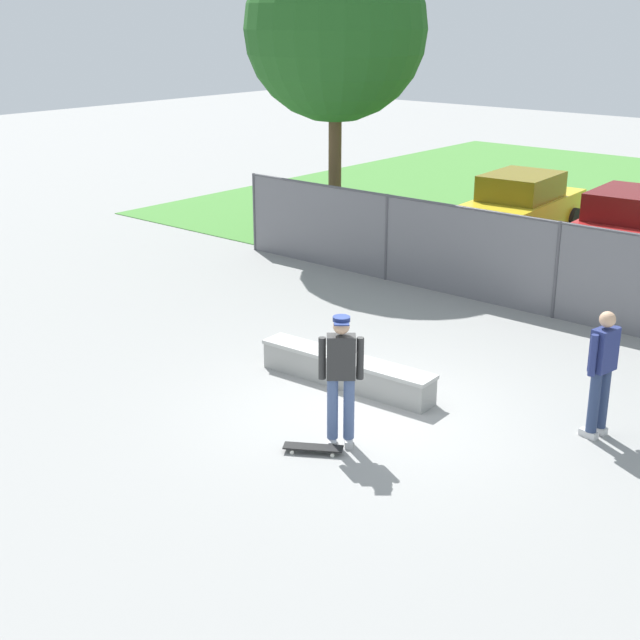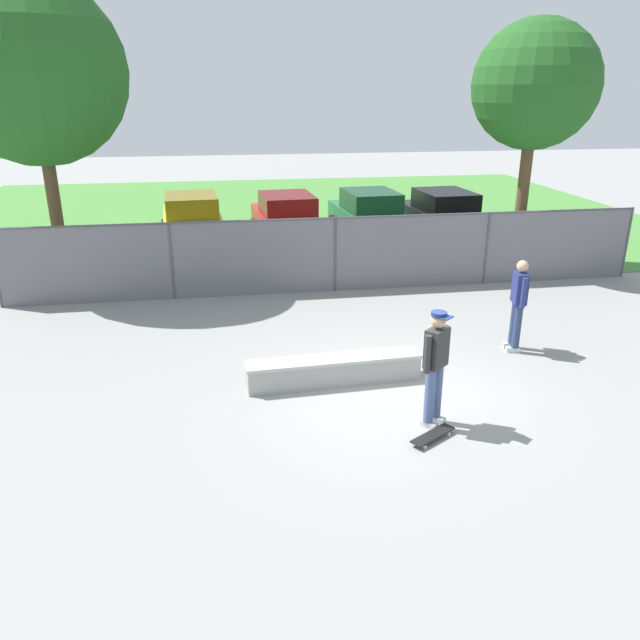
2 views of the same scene
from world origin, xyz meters
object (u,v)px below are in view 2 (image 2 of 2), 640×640
object	(u,v)px
concrete_ledge	(334,370)
car_black	(443,215)
tree_near_left	(34,73)
car_yellow	(192,220)
tree_near_right	(535,86)
skateboard	(433,435)
car_green	(369,215)
skateboarder	(436,363)
car_red	(287,219)
bystander	(518,301)

from	to	relation	value
concrete_ledge	car_black	distance (m)	11.49
tree_near_left	car_black	bearing A→B (deg)	15.32
concrete_ledge	car_yellow	size ratio (longest dim) A/B	0.72
tree_near_left	car_black	size ratio (longest dim) A/B	1.71
car_black	car_yellow	bearing A→B (deg)	176.15
tree_near_right	skateboard	bearing A→B (deg)	-122.23
concrete_ledge	tree_near_right	xyz separation A→B (m)	(6.44, 6.41, 4.64)
tree_near_left	car_yellow	xyz separation A→B (m)	(3.22, 3.70, -4.33)
skateboard	tree_near_left	distance (m)	12.49
car_green	tree_near_right	bearing A→B (deg)	-50.52
skateboarder	skateboard	world-z (taller)	skateboarder
tree_near_left	concrete_ledge	bearing A→B (deg)	-49.30
skateboard	car_green	distance (m)	12.69
skateboard	car_red	size ratio (longest dim) A/B	0.18
car_green	bystander	distance (m)	9.60
skateboarder	car_green	bearing A→B (deg)	81.12
car_black	bystander	world-z (taller)	bystander
tree_near_right	car_green	size ratio (longest dim) A/B	1.52
concrete_ledge	bystander	size ratio (longest dim) A/B	1.70
skateboarder	car_black	world-z (taller)	skateboarder
tree_near_left	car_red	world-z (taller)	tree_near_left
tree_near_right	bystander	size ratio (longest dim) A/B	3.60
tree_near_left	tree_near_right	bearing A→B (deg)	-2.31
car_black	bystander	xyz separation A→B (m)	(-1.79, -9.18, 0.17)
concrete_ledge	tree_near_right	size ratio (longest dim) A/B	0.47
car_black	car_green	bearing A→B (deg)	170.76
car_red	bystander	world-z (taller)	bystander
tree_near_right	car_yellow	world-z (taller)	tree_near_right
tree_near_left	bystander	size ratio (longest dim) A/B	4.04
skateboarder	tree_near_right	xyz separation A→B (m)	(5.22, 8.04, 3.85)
concrete_ledge	tree_near_left	world-z (taller)	tree_near_left
car_red	car_green	world-z (taller)	same
tree_near_left	bystander	distance (m)	12.15
concrete_ledge	car_green	xyz separation A→B (m)	(3.11, 10.45, 0.60)
bystander	skateboard	bearing A→B (deg)	-132.14
concrete_ledge	tree_near_right	distance (m)	10.20
concrete_ledge	skateboarder	world-z (taller)	skateboarder
car_red	skateboarder	bearing A→B (deg)	-85.58
car_yellow	concrete_ledge	bearing A→B (deg)	-75.61
tree_near_left	car_green	bearing A→B (deg)	21.36
tree_near_left	car_yellow	world-z (taller)	tree_near_left
skateboarder	car_red	bearing A→B (deg)	94.42
concrete_ledge	bystander	distance (m)	3.92
skateboard	tree_near_right	bearing A→B (deg)	57.77
tree_near_left	car_red	bearing A→B (deg)	27.96
skateboard	car_red	world-z (taller)	car_red
car_green	bystander	size ratio (longest dim) A/B	2.37
tree_near_right	car_green	world-z (taller)	tree_near_right
car_red	car_green	xyz separation A→B (m)	(2.80, 0.22, 0.00)
car_green	car_black	distance (m)	2.46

